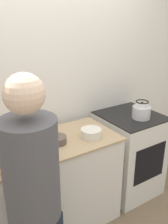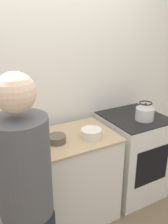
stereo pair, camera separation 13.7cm
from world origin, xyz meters
The scene contains 9 objects.
wall_back centered at (0.00, 0.70, 1.30)m, with size 8.00×0.05×2.60m.
counter centered at (-0.33, 0.29, 0.45)m, with size 1.59×0.60×0.89m.
oven centered at (0.82, 0.32, 0.46)m, with size 0.60×0.63×0.92m.
person centered at (-0.52, -0.25, 0.90)m, with size 0.37×0.61×1.65m.
cutting_board centered at (-0.52, 0.15, 0.90)m, with size 0.28×0.19×0.02m.
knife centered at (-0.49, 0.14, 0.91)m, with size 0.23×0.04×0.01m.
kettle centered at (0.85, 0.21, 1.00)m, with size 0.19×0.19×0.18m.
bowl_prep centered at (0.21, 0.18, 0.93)m, with size 0.18×0.18×0.08m.
bowl_mixing centered at (-0.09, 0.25, 0.92)m, with size 0.16×0.16×0.06m.
Camera 2 is at (-0.81, -1.53, 1.92)m, focal length 40.00 mm.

